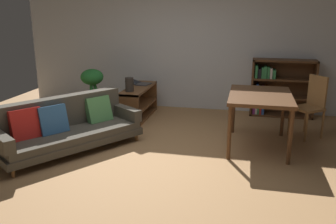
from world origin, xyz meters
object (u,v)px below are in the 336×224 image
at_px(fabric_couch, 66,127).
at_px(bookshelf, 278,88).
at_px(dining_chair_near, 311,103).
at_px(open_laptop, 140,83).
at_px(media_console, 139,103).
at_px(desk_speaker, 129,84).
at_px(dining_table, 260,100).
at_px(potted_floor_plant, 93,88).

height_order(fabric_couch, bookshelf, bookshelf).
bearing_deg(dining_chair_near, open_laptop, 167.87).
bearing_deg(fabric_couch, open_laptop, 76.45).
bearing_deg(media_console, dining_chair_near, -7.50).
bearing_deg(open_laptop, desk_speaker, -89.13).
relative_size(fabric_couch, dining_chair_near, 2.15).
bearing_deg(dining_chair_near, desk_speaker, 179.69).
relative_size(dining_table, dining_chair_near, 1.27).
xyz_separation_m(media_console, dining_table, (2.17, -1.05, 0.44)).
xyz_separation_m(potted_floor_plant, bookshelf, (3.46, 0.76, 0.01)).
distance_m(desk_speaker, bookshelf, 2.83).
height_order(dining_chair_near, bookshelf, bookshelf).
xyz_separation_m(open_laptop, dining_table, (2.23, -1.31, 0.11)).
height_order(open_laptop, dining_chair_near, dining_chair_near).
relative_size(potted_floor_plant, dining_chair_near, 0.91).
distance_m(fabric_couch, bookshelf, 4.00).
bearing_deg(desk_speaker, bookshelf, 23.44).
height_order(open_laptop, bookshelf, bookshelf).
height_order(desk_speaker, potted_floor_plant, potted_floor_plant).
relative_size(potted_floor_plant, bookshelf, 0.77).
height_order(potted_floor_plant, dining_table, potted_floor_plant).
bearing_deg(media_console, open_laptop, 102.17).
relative_size(open_laptop, dining_table, 0.39).
height_order(desk_speaker, bookshelf, bookshelf).
relative_size(media_console, open_laptop, 2.61).
distance_m(desk_speaker, potted_floor_plant, 0.96).
relative_size(desk_speaker, dining_chair_near, 0.25).
bearing_deg(desk_speaker, open_laptop, 90.87).
bearing_deg(potted_floor_plant, dining_chair_near, -5.64).
bearing_deg(bookshelf, fabric_couch, -140.81).
distance_m(media_console, bookshelf, 2.67).
distance_m(desk_speaker, dining_chair_near, 3.04).
bearing_deg(bookshelf, media_console, -163.63).
xyz_separation_m(open_laptop, dining_chair_near, (3.04, -0.65, -0.06)).
distance_m(open_laptop, dining_chair_near, 3.11).
xyz_separation_m(media_console, potted_floor_plant, (-0.92, -0.01, 0.25)).
height_order(media_console, bookshelf, bookshelf).
xyz_separation_m(media_console, desk_speaker, (-0.05, -0.38, 0.43)).
xyz_separation_m(fabric_couch, dining_table, (2.72, 0.72, 0.37)).
relative_size(dining_table, bookshelf, 1.07).
bearing_deg(dining_table, media_console, 154.09).
distance_m(dining_table, bookshelf, 1.85).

